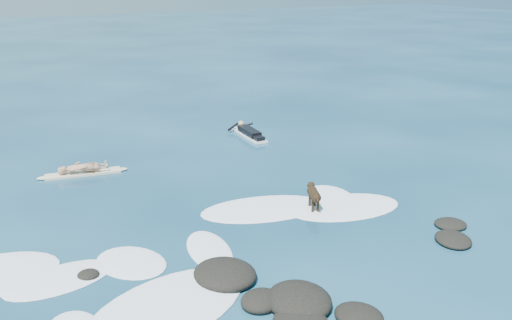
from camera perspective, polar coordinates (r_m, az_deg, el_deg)
ground at (r=14.32m, az=0.57°, el=-9.13°), size 160.00×160.00×0.00m
reef_rocks at (r=12.24m, az=5.35°, el=-13.92°), size 13.92×6.53×0.49m
breaking_foam at (r=14.07m, az=-6.93°, el=-9.76°), size 12.96×7.59×0.12m
standing_surfer_rig at (r=20.09m, az=-17.06°, el=0.39°), size 3.00×0.87×1.71m
paddling_surfer_rig at (r=23.86m, az=-0.70°, el=2.75°), size 1.21×2.71×0.47m
dog at (r=16.55m, az=5.78°, el=-3.39°), size 0.58×1.13×0.75m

